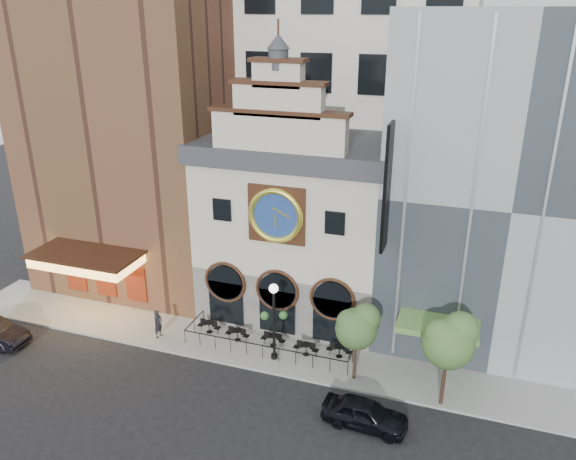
# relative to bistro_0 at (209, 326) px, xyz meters

# --- Properties ---
(ground) EXTENTS (120.00, 120.00, 0.00)m
(ground) POSITION_rel_bistro_0_xyz_m (4.39, -2.81, -0.61)
(ground) COLOR black
(ground) RESTS_ON ground
(sidewalk) EXTENTS (44.00, 5.00, 0.15)m
(sidewalk) POSITION_rel_bistro_0_xyz_m (4.39, -0.31, -0.54)
(sidewalk) COLOR gray
(sidewalk) RESTS_ON ground
(clock_building) EXTENTS (12.60, 8.78, 18.65)m
(clock_building) POSITION_rel_bistro_0_xyz_m (4.39, 5.01, 6.07)
(clock_building) COLOR #605E5B
(clock_building) RESTS_ON ground
(theater_building) EXTENTS (14.00, 15.60, 25.00)m
(theater_building) POSITION_rel_bistro_0_xyz_m (-8.61, 7.15, 11.99)
(theater_building) COLOR brown
(theater_building) RESTS_ON ground
(retail_building) EXTENTS (14.00, 14.40, 20.00)m
(retail_building) POSITION_rel_bistro_0_xyz_m (17.39, 7.18, 9.53)
(retail_building) COLOR gray
(retail_building) RESTS_ON ground
(office_tower) EXTENTS (20.00, 16.00, 40.00)m
(office_tower) POSITION_rel_bistro_0_xyz_m (4.39, 17.19, 19.39)
(office_tower) COLOR beige
(office_tower) RESTS_ON ground
(cafe_railing) EXTENTS (10.60, 2.60, 0.90)m
(cafe_railing) POSITION_rel_bistro_0_xyz_m (4.39, -0.31, -0.01)
(cafe_railing) COLOR black
(cafe_railing) RESTS_ON sidewalk
(bistro_0) EXTENTS (1.58, 0.68, 0.90)m
(bistro_0) POSITION_rel_bistro_0_xyz_m (0.00, 0.00, 0.00)
(bistro_0) COLOR black
(bistro_0) RESTS_ON sidewalk
(bistro_1) EXTENTS (1.58, 0.68, 0.90)m
(bistro_1) POSITION_rel_bistro_0_xyz_m (2.15, -0.28, 0.00)
(bistro_1) COLOR black
(bistro_1) RESTS_ON sidewalk
(bistro_2) EXTENTS (1.58, 0.68, 0.90)m
(bistro_2) POSITION_rel_bistro_0_xyz_m (4.53, -0.11, 0.00)
(bistro_2) COLOR black
(bistro_2) RESTS_ON sidewalk
(bistro_3) EXTENTS (1.58, 0.68, 0.90)m
(bistro_3) POSITION_rel_bistro_0_xyz_m (6.80, -0.41, 0.00)
(bistro_3) COLOR black
(bistro_3) RESTS_ON sidewalk
(bistro_4) EXTENTS (1.58, 0.68, 0.90)m
(bistro_4) POSITION_rel_bistro_0_xyz_m (8.79, 0.04, 0.00)
(bistro_4) COLOR black
(bistro_4) RESTS_ON sidewalk
(car_right) EXTENTS (4.55, 2.08, 1.51)m
(car_right) POSITION_rel_bistro_0_xyz_m (11.46, -5.29, 0.14)
(car_right) COLOR black
(car_right) RESTS_ON ground
(pedestrian) EXTENTS (0.56, 0.76, 1.91)m
(pedestrian) POSITION_rel_bistro_0_xyz_m (-2.86, -1.52, 0.49)
(pedestrian) COLOR black
(pedestrian) RESTS_ON sidewalk
(lamppost) EXTENTS (1.53, 0.93, 5.05)m
(lamppost) POSITION_rel_bistro_0_xyz_m (5.07, -1.37, 2.66)
(lamppost) COLOR black
(lamppost) RESTS_ON sidewalk
(tree_left) EXTENTS (2.46, 2.37, 4.74)m
(tree_left) POSITION_rel_bistro_0_xyz_m (10.14, -1.71, 3.01)
(tree_left) COLOR #382619
(tree_left) RESTS_ON sidewalk
(tree_right) EXTENTS (2.85, 2.74, 5.49)m
(tree_right) POSITION_rel_bistro_0_xyz_m (15.11, -2.38, 3.56)
(tree_right) COLOR #382619
(tree_right) RESTS_ON sidewalk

